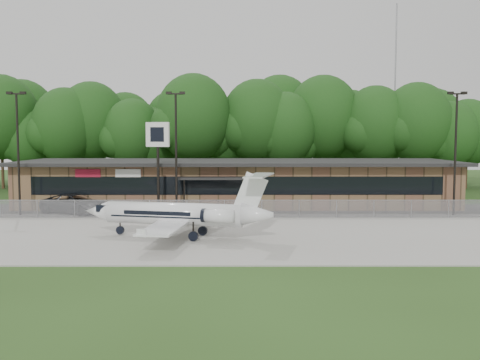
{
  "coord_description": "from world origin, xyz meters",
  "views": [
    {
      "loc": [
        0.21,
        -27.46,
        6.5
      ],
      "look_at": [
        0.25,
        12.0,
        3.35
      ],
      "focal_mm": 40.0,
      "sensor_mm": 36.0,
      "label": 1
    }
  ],
  "objects_px": {
    "business_jet": "(181,215)",
    "suv": "(76,204)",
    "pole_sign": "(158,144)",
    "terminal": "(237,182)"
  },
  "relations": [
    {
      "from": "suv",
      "to": "business_jet",
      "type": "bearing_deg",
      "value": -114.31
    },
    {
      "from": "business_jet",
      "to": "suv",
      "type": "bearing_deg",
      "value": 145.28
    },
    {
      "from": "terminal",
      "to": "pole_sign",
      "type": "height_order",
      "value": "pole_sign"
    },
    {
      "from": "business_jet",
      "to": "pole_sign",
      "type": "height_order",
      "value": "pole_sign"
    },
    {
      "from": "terminal",
      "to": "suv",
      "type": "relative_size",
      "value": 6.72
    },
    {
      "from": "business_jet",
      "to": "suv",
      "type": "relative_size",
      "value": 2.09
    },
    {
      "from": "terminal",
      "to": "business_jet",
      "type": "distance_m",
      "value": 17.85
    },
    {
      "from": "suv",
      "to": "pole_sign",
      "type": "relative_size",
      "value": 0.79
    },
    {
      "from": "pole_sign",
      "to": "terminal",
      "type": "bearing_deg",
      "value": 62.3
    },
    {
      "from": "terminal",
      "to": "pole_sign",
      "type": "xyz_separation_m",
      "value": [
        -6.54,
        -7.14,
        3.76
      ]
    }
  ]
}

